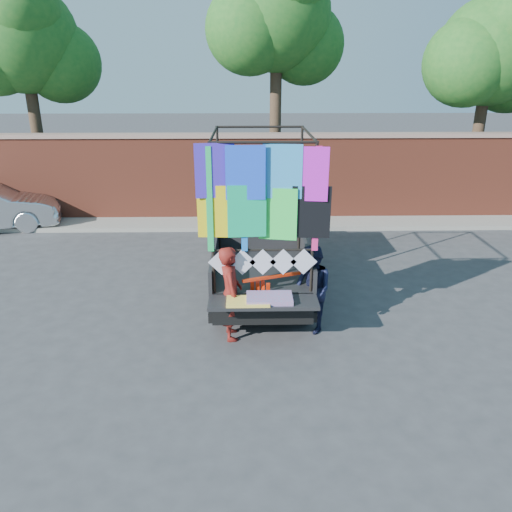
{
  "coord_description": "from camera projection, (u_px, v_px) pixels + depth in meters",
  "views": [
    {
      "loc": [
        0.08,
        -7.96,
        4.43
      ],
      "look_at": [
        0.24,
        0.2,
        1.33
      ],
      "focal_mm": 35.0,
      "sensor_mm": 36.0,
      "label": 1
    }
  ],
  "objects": [
    {
      "name": "streamer_bundle",
      "position": [
        265.0,
        289.0,
        8.56
      ],
      "size": [
        1.01,
        0.4,
        0.72
      ],
      "color": "red",
      "rests_on": "ground"
    },
    {
      "name": "pickup_truck",
      "position": [
        259.0,
        241.0,
        10.98
      ],
      "size": [
        2.13,
        5.36,
        3.37
      ],
      "color": "black",
      "rests_on": "ground"
    },
    {
      "name": "curb",
      "position": [
        244.0,
        223.0,
        14.88
      ],
      "size": [
        30.0,
        1.2,
        0.12
      ],
      "primitive_type": "cube",
      "color": "gray",
      "rests_on": "ground"
    },
    {
      "name": "tree_right",
      "position": [
        492.0,
        56.0,
        15.05
      ],
      "size": [
        4.2,
        3.3,
        6.62
      ],
      "color": "#38281C",
      "rests_on": "ground"
    },
    {
      "name": "ground",
      "position": [
        243.0,
        329.0,
        9.02
      ],
      "size": [
        90.0,
        90.0,
        0.0
      ],
      "primitive_type": "plane",
      "color": "#38383A",
      "rests_on": "ground"
    },
    {
      "name": "woman",
      "position": [
        230.0,
        293.0,
        8.47
      ],
      "size": [
        0.49,
        0.66,
        1.67
      ],
      "primitive_type": "imported",
      "rotation": [
        0.0,
        0.0,
        1.73
      ],
      "color": "maroon",
      "rests_on": "ground"
    },
    {
      "name": "tree_left",
      "position": [
        23.0,
        42.0,
        14.67
      ],
      "size": [
        4.2,
        3.3,
        7.05
      ],
      "color": "#38281C",
      "rests_on": "ground"
    },
    {
      "name": "man",
      "position": [
        312.0,
        289.0,
        8.72
      ],
      "size": [
        0.86,
        0.95,
        1.59
      ],
      "primitive_type": "imported",
      "rotation": [
        0.0,
        0.0,
        -1.16
      ],
      "color": "#141834",
      "rests_on": "ground"
    },
    {
      "name": "brick_wall",
      "position": [
        244.0,
        177.0,
        15.09
      ],
      "size": [
        30.0,
        0.45,
        2.61
      ],
      "color": "brown",
      "rests_on": "ground"
    },
    {
      "name": "tree_mid",
      "position": [
        278.0,
        21.0,
        14.6
      ],
      "size": [
        4.2,
        3.3,
        7.73
      ],
      "color": "#38281C",
      "rests_on": "ground"
    }
  ]
}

